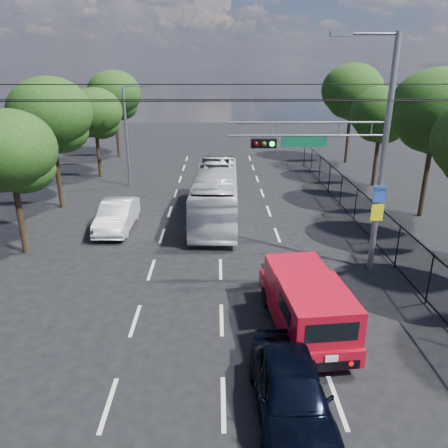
{
  "coord_description": "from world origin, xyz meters",
  "views": [
    {
      "loc": [
        -0.13,
        -9.12,
        8.32
      ],
      "look_at": [
        0.12,
        6.05,
        2.8
      ],
      "focal_mm": 35.0,
      "sensor_mm": 36.0,
      "label": 1
    }
  ],
  "objects_px": {
    "signal_mast": "(354,148)",
    "navy_hatchback": "(291,390)",
    "white_bus": "(216,194)",
    "white_van": "(117,215)",
    "red_pickup": "(305,302)"
  },
  "relations": [
    {
      "from": "navy_hatchback",
      "to": "white_van",
      "type": "bearing_deg",
      "value": 116.82
    },
    {
      "from": "red_pickup",
      "to": "navy_hatchback",
      "type": "bearing_deg",
      "value": -105.8
    },
    {
      "from": "red_pickup",
      "to": "white_van",
      "type": "height_order",
      "value": "red_pickup"
    },
    {
      "from": "navy_hatchback",
      "to": "white_bus",
      "type": "xyz_separation_m",
      "value": [
        -1.88,
        15.38,
        0.65
      ]
    },
    {
      "from": "navy_hatchback",
      "to": "white_van",
      "type": "relative_size",
      "value": 0.97
    },
    {
      "from": "white_bus",
      "to": "white_van",
      "type": "height_order",
      "value": "white_bus"
    },
    {
      "from": "signal_mast",
      "to": "white_bus",
      "type": "height_order",
      "value": "signal_mast"
    },
    {
      "from": "red_pickup",
      "to": "white_van",
      "type": "xyz_separation_m",
      "value": [
        -8.22,
        9.79,
        -0.32
      ]
    },
    {
      "from": "navy_hatchback",
      "to": "white_bus",
      "type": "height_order",
      "value": "white_bus"
    },
    {
      "from": "red_pickup",
      "to": "white_bus",
      "type": "height_order",
      "value": "white_bus"
    },
    {
      "from": "red_pickup",
      "to": "white_bus",
      "type": "bearing_deg",
      "value": 104.13
    },
    {
      "from": "white_bus",
      "to": "white_van",
      "type": "relative_size",
      "value": 2.18
    },
    {
      "from": "red_pickup",
      "to": "white_bus",
      "type": "xyz_separation_m",
      "value": [
        -2.93,
        11.66,
        0.33
      ]
    },
    {
      "from": "signal_mast",
      "to": "white_bus",
      "type": "xyz_separation_m",
      "value": [
        -5.5,
        6.96,
        -3.83
      ]
    },
    {
      "from": "signal_mast",
      "to": "navy_hatchback",
      "type": "height_order",
      "value": "signal_mast"
    }
  ]
}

